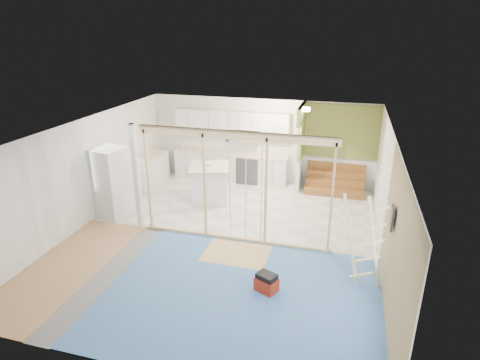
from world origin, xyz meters
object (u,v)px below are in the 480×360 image
(island, at_px, (210,184))
(toolbox, at_px, (266,283))
(fridge, at_px, (111,183))
(ladder, at_px, (365,242))

(island, relative_size, toolbox, 2.77)
(island, bearing_deg, toolbox, -73.41)
(fridge, xyz_separation_m, ladder, (6.19, -1.53, 0.05))
(island, bearing_deg, ladder, -53.37)
(fridge, relative_size, toolbox, 3.83)
(ladder, bearing_deg, toolbox, -174.38)
(toolbox, relative_size, ladder, 0.25)
(fridge, height_order, ladder, ladder)
(ladder, bearing_deg, fridge, 151.94)
(toolbox, xyz_separation_m, ladder, (1.69, 0.61, 0.78))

